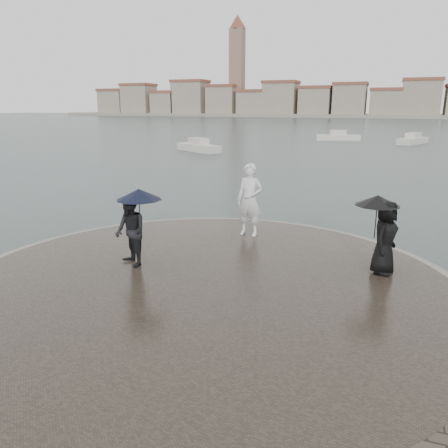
% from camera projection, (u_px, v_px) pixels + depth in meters
% --- Properties ---
extents(ground, '(400.00, 400.00, 0.00)m').
position_uv_depth(ground, '(123.00, 376.00, 7.39)').
color(ground, '#2B3835').
rests_on(ground, ground).
extents(kerb_ring, '(12.50, 12.50, 0.32)m').
position_uv_depth(kerb_ring, '(205.00, 289.00, 10.50)').
color(kerb_ring, gray).
rests_on(kerb_ring, ground).
extents(quay_tip, '(11.90, 11.90, 0.36)m').
position_uv_depth(quay_tip, '(205.00, 288.00, 10.50)').
color(quay_tip, '#2D261E').
rests_on(quay_tip, ground).
extents(statue, '(0.89, 0.63, 2.32)m').
position_uv_depth(statue, '(250.00, 200.00, 13.88)').
color(statue, white).
rests_on(statue, quay_tip).
extents(visitor_left, '(1.40, 1.22, 2.04)m').
position_uv_depth(visitor_left, '(132.00, 222.00, 11.19)').
color(visitor_left, black).
rests_on(visitor_left, quay_tip).
extents(visitor_right, '(1.21, 1.17, 1.95)m').
position_uv_depth(visitor_right, '(383.00, 228.00, 10.73)').
color(visitor_right, black).
rests_on(visitor_right, quay_tip).
extents(far_skyline, '(260.00, 20.00, 37.00)m').
position_uv_depth(far_skyline, '(367.00, 101.00, 152.79)').
color(far_skyline, gray).
rests_on(far_skyline, ground).
extents(boats, '(43.49, 22.65, 1.50)m').
position_uv_depth(boats, '(386.00, 145.00, 45.59)').
color(boats, beige).
rests_on(boats, ground).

